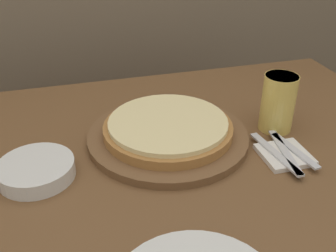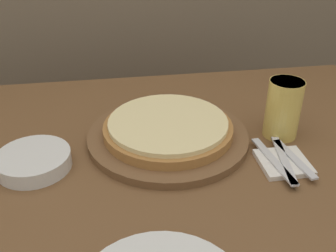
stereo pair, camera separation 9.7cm
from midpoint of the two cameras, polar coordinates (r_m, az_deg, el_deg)
The scene contains 7 objects.
pizza_on_board at distance 0.98m, azimuth -2.84°, elevation -0.87°, with size 0.40×0.40×0.06m.
beer_glass at distance 1.03m, azimuth 13.16°, elevation 3.55°, with size 0.09×0.09×0.15m.
side_bowl at distance 0.92m, azimuth -21.51°, elevation -6.06°, with size 0.17×0.17×0.04m.
napkin_stack at distance 0.95m, azimuth 13.78°, elevation -4.17°, with size 0.11×0.11×0.01m.
fork at distance 0.94m, azimuth 12.50°, elevation -4.00°, with size 0.04×0.19×0.00m.
dinner_knife at distance 0.95m, azimuth 13.84°, elevation -3.75°, with size 0.05×0.19×0.00m.
spoon at distance 0.96m, azimuth 15.16°, elevation -3.50°, with size 0.04×0.16×0.00m.
Camera 1 is at (-0.15, -0.70, 1.27)m, focal length 42.00 mm.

